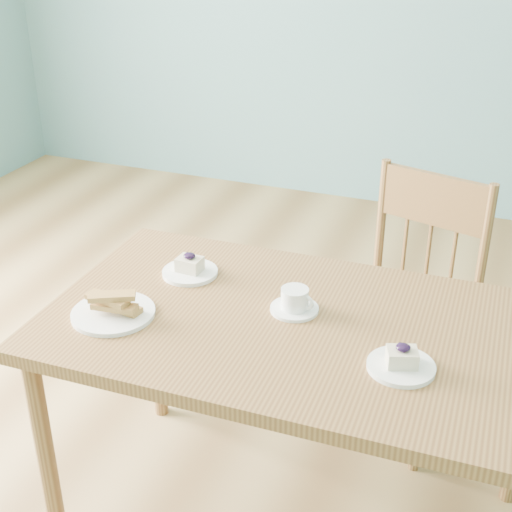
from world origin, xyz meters
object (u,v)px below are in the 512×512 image
coffee_cup (295,302)px  cheesecake_plate_far (190,269)px  dining_chair (406,306)px  biscotti_plate (113,308)px  dining_table (298,345)px  cheesecake_plate_near (401,363)px

coffee_cup → cheesecake_plate_far: bearing=-179.0°
dining_chair → biscotti_plate: 0.99m
dining_chair → coffee_cup: (-0.21, -0.53, 0.27)m
dining_table → dining_chair: dining_chair is taller
coffee_cup → dining_chair: bearing=82.9°
dining_table → dining_chair: (0.18, 0.58, -0.17)m
coffee_cup → biscotti_plate: (-0.42, -0.19, -0.01)m
dining_table → cheesecake_plate_far: 0.39m
dining_table → cheesecake_plate_near: cheesecake_plate_near is taller
dining_chair → cheesecake_plate_far: size_ratio=5.58×
cheesecake_plate_near → biscotti_plate: bearing=-177.3°
dining_table → coffee_cup: coffee_cup is taller
biscotti_plate → cheesecake_plate_near: bearing=2.7°
dining_chair → cheesecake_plate_far: dining_chair is taller
cheesecake_plate_near → biscotti_plate: biscotti_plate is taller
dining_chair → coffee_cup: size_ratio=6.95×
dining_table → biscotti_plate: size_ratio=6.09×
cheesecake_plate_far → coffee_cup: (0.33, -0.08, 0.01)m
dining_chair → coffee_cup: dining_chair is taller
dining_table → cheesecake_plate_near: size_ratio=8.37×
coffee_cup → biscotti_plate: size_ratio=0.59×
dining_table → coffee_cup: 0.11m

